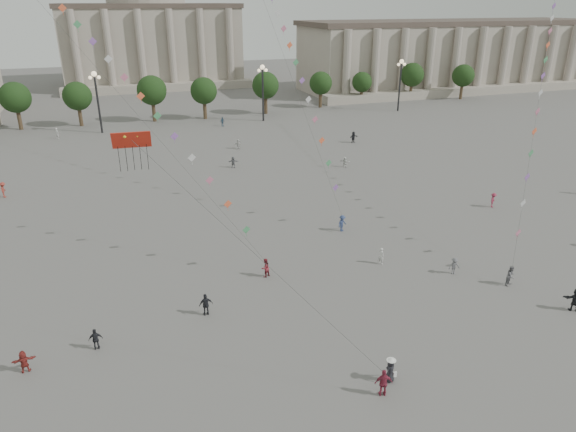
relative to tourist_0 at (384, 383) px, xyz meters
name	(u,v)px	position (x,y,z in m)	size (l,w,h in m)	color
ground	(348,344)	(0.17, 5.19, -0.91)	(360.00, 360.00, 0.00)	#585553
hall_east	(453,55)	(75.17, 99.09, 7.52)	(84.00, 26.22, 17.20)	gray
hall_central	(149,30)	(0.17, 134.41, 13.32)	(48.30, 34.30, 35.50)	gray
tree_row	(178,91)	(0.17, 83.19, 4.49)	(137.12, 5.12, 8.00)	#392A1C
lamp_post_mid_west	(96,91)	(-14.83, 75.19, 6.44)	(2.00, 0.90, 10.65)	#262628
lamp_post_mid_east	(263,83)	(15.17, 75.19, 6.44)	(2.00, 0.90, 10.65)	#262628
lamp_post_far_east	(401,76)	(45.17, 75.19, 6.44)	(2.00, 0.90, 10.65)	#262628
person_crowd_0	(222,122)	(6.58, 73.19, -0.05)	(1.01, 0.42, 1.72)	#2F4E69
person_crowd_2	(3,190)	(-26.25, 44.55, 0.03)	(1.21, 0.69, 1.87)	maroon
person_crowd_3	(576,300)	(18.07, 3.29, 0.03)	(1.74, 0.55, 1.88)	black
person_crowd_4	(238,144)	(5.45, 56.66, -0.13)	(1.45, 0.46, 1.56)	beige
person_crowd_6	(454,266)	(12.94, 11.06, -0.15)	(0.98, 0.56, 1.51)	#5D5D62
person_crowd_7	(345,162)	(17.27, 42.23, -0.17)	(1.37, 0.44, 1.48)	silver
person_crowd_8	(493,200)	(26.58, 22.71, -0.06)	(1.09, 0.63, 1.69)	maroon
person_crowd_9	(353,137)	(24.38, 54.09, 0.02)	(1.72, 0.55, 1.85)	black
person_crowd_10	(57,133)	(-22.02, 73.19, 0.02)	(0.68, 0.44, 1.86)	silver
person_crowd_12	(233,162)	(2.35, 47.16, -0.12)	(1.47, 0.47, 1.58)	slate
person_crowd_13	(381,256)	(7.96, 14.78, -0.13)	(0.57, 0.37, 1.55)	silver
tourist_0	(384,383)	(0.00, 0.00, 0.00)	(1.06, 0.44, 1.82)	maroon
tourist_1	(96,339)	(-15.98, 10.23, -0.13)	(0.92, 0.38, 1.56)	black
tourist_2	(24,362)	(-20.24, 9.30, -0.14)	(1.42, 0.45, 1.53)	maroon
tourist_4	(206,305)	(-8.25, 11.87, -0.03)	(1.03, 0.43, 1.75)	black
kite_flyer_0	(265,268)	(-2.42, 15.94, -0.07)	(0.82, 0.64, 1.68)	maroon
kite_flyer_1	(342,223)	(7.67, 22.35, -0.05)	(1.11, 0.64, 1.72)	navy
kite_flyer_2	(511,276)	(16.16, 7.95, -0.05)	(0.83, 0.65, 1.71)	slate
hat_person	(391,370)	(1.01, 0.96, -0.05)	(0.94, 0.84, 1.69)	black
dragon_kite	(136,154)	(-12.06, 9.38, 12.52)	(7.23, 5.09, 19.96)	red
kite_train_east	(550,30)	(35.80, 28.29, 17.71)	(36.76, 37.53, 62.37)	#3F3F3F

